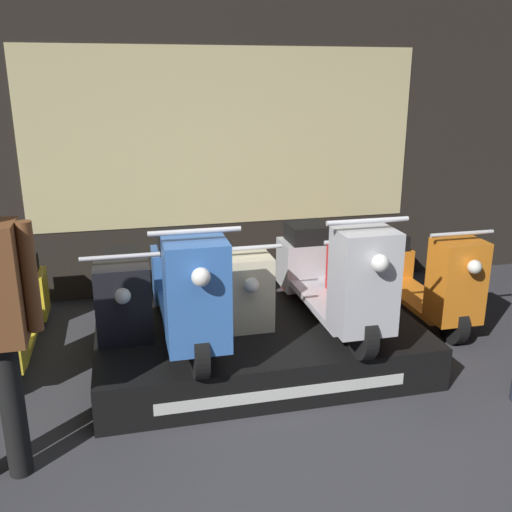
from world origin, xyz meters
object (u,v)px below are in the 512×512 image
(scooter_display_left, at_px, (186,287))
(scooter_backrow_3, at_px, (329,284))
(scooter_backrow_2, at_px, (231,292))
(scooter_backrow_4, at_px, (419,276))
(scooter_backrow_0, at_px, (9,311))
(scooter_display_right, at_px, (331,275))
(scooter_backrow_1, at_px, (124,301))

(scooter_display_left, distance_m, scooter_backrow_3, 1.50)
(scooter_backrow_2, relative_size, scooter_backrow_4, 1.00)
(scooter_backrow_3, xyz_separation_m, scooter_backrow_4, (0.88, 0.00, 0.00))
(scooter_backrow_0, relative_size, scooter_backrow_4, 1.00)
(scooter_backrow_3, relative_size, scooter_backrow_4, 1.00)
(scooter_backrow_0, relative_size, scooter_backrow_2, 1.00)
(scooter_display_left, bearing_deg, scooter_backrow_4, 16.33)
(scooter_display_left, height_order, scooter_backrow_4, scooter_display_left)
(scooter_backrow_0, xyz_separation_m, scooter_backrow_2, (1.76, 0.00, 0.00))
(scooter_display_right, height_order, scooter_backrow_0, scooter_display_right)
(scooter_backrow_0, distance_m, scooter_backrow_1, 0.88)
(scooter_display_left, xyz_separation_m, scooter_backrow_0, (-1.32, 0.64, -0.32))
(scooter_backrow_0, xyz_separation_m, scooter_backrow_3, (2.64, 0.00, 0.00))
(scooter_backrow_2, xyz_separation_m, scooter_backrow_3, (0.88, 0.00, 0.00))
(scooter_display_right, distance_m, scooter_backrow_2, 0.97)
(scooter_backrow_4, bearing_deg, scooter_backrow_0, 180.00)
(scooter_display_left, bearing_deg, scooter_display_right, 0.00)
(scooter_display_right, bearing_deg, scooter_backrow_1, 157.14)
(scooter_display_left, bearing_deg, scooter_backrow_0, 154.00)
(scooter_backrow_1, distance_m, scooter_backrow_4, 2.64)
(scooter_display_right, relative_size, scooter_backrow_3, 1.00)
(scooter_backrow_4, bearing_deg, scooter_backrow_3, 180.00)
(scooter_backrow_0, bearing_deg, scooter_backrow_1, 0.00)
(scooter_backrow_1, distance_m, scooter_backrow_3, 1.76)
(scooter_display_left, distance_m, scooter_backrow_4, 2.31)
(scooter_backrow_2, bearing_deg, scooter_backrow_3, 0.00)
(scooter_backrow_3, bearing_deg, scooter_backrow_0, 180.00)
(scooter_display_left, xyz_separation_m, scooter_backrow_3, (1.32, 0.64, -0.32))
(scooter_backrow_4, bearing_deg, scooter_backrow_2, 180.00)
(scooter_backrow_2, height_order, scooter_backrow_4, same)
(scooter_backrow_0, relative_size, scooter_backrow_3, 1.00)
(scooter_display_right, distance_m, scooter_backrow_3, 0.75)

